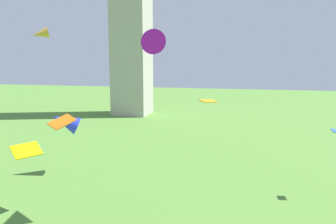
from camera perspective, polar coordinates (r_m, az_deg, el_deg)
name	(u,v)px	position (r m, az deg, el deg)	size (l,w,h in m)	color
kite_flying_0	(336,131)	(27.48, 26.78, -2.92)	(0.57, 0.83, 0.23)	#2A5DB5
kite_flying_2	(26,150)	(20.54, -23.07, -6.06)	(1.62, 1.75, 0.69)	#D8C305
kite_flying_3	(65,121)	(31.15, -17.15, -1.56)	(3.13, 2.63, 2.40)	#2638EB
kite_flying_4	(208,101)	(19.30, 6.89, 1.89)	(1.10, 1.09, 0.17)	orange
kite_flying_5	(150,38)	(21.52, -3.05, 12.51)	(2.50, 2.92, 2.05)	purple
kite_flying_6	(62,122)	(23.23, -17.69, -1.60)	(1.71, 1.77, 0.84)	orange
kite_flying_7	(40,34)	(32.42, -21.01, 12.38)	(1.80, 1.65, 1.24)	gold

